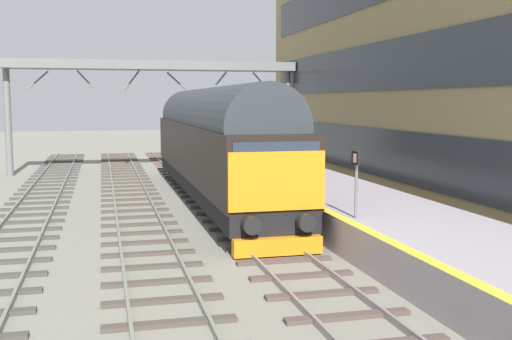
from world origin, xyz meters
name	(u,v)px	position (x,y,z in m)	size (l,w,h in m)	color
ground_plane	(242,225)	(0.00, 0.00, 0.00)	(140.00, 140.00, 0.00)	gray
track_main	(242,224)	(0.00, 0.00, 0.06)	(2.50, 60.00, 0.15)	gray
track_adjacent_west	(141,228)	(-3.33, 0.00, 0.05)	(2.50, 60.00, 0.15)	slate
track_adjacent_far_west	(18,234)	(-7.05, 0.00, 0.05)	(2.50, 60.00, 0.15)	slate
station_platform	(343,206)	(3.60, 0.00, 0.50)	(4.00, 44.00, 1.01)	#9F969E
station_building	(451,70)	(9.50, 3.17, 5.39)	(5.40, 34.22, 10.79)	#8E7D53
diesel_locomotive	(215,141)	(0.00, 5.08, 2.49)	(2.74, 19.17, 4.68)	black
platform_number_sign	(356,173)	(2.10, -4.61, 2.20)	(0.10, 0.44, 1.79)	slate
waiting_passenger	(311,157)	(3.32, 2.64, 1.99)	(0.35, 0.51, 1.64)	#292D39
overhead_footbridge	(154,70)	(-1.48, 16.49, 5.87)	(16.35, 2.00, 6.40)	slate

